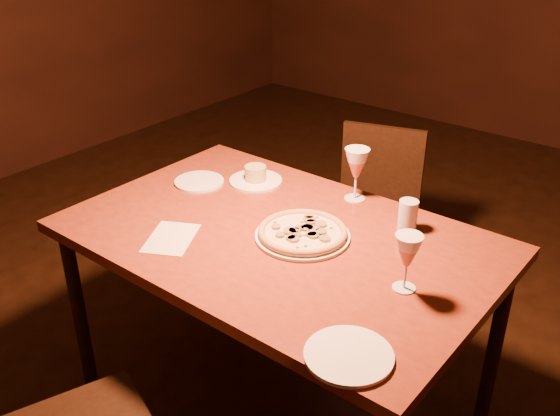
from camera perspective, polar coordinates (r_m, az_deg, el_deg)
The scene contains 10 objects.
dining_table at distance 2.11m, azimuth -0.11°, elevation -3.95°, with size 1.42×0.92×0.76m.
chair_far at distance 2.96m, azimuth 8.58°, elevation 0.27°, with size 0.49×0.49×0.81m.
pizza_plate at distance 2.05m, azimuth 2.08°, elevation -2.27°, with size 0.31×0.31×0.03m.
ramekin_saucer at distance 2.43m, azimuth -2.25°, elevation 2.86°, with size 0.21×0.21×0.07m.
wine_glass_far at distance 2.28m, azimuth 6.97°, elevation 3.06°, with size 0.09×0.09×0.20m, color #BA5F4D, non-canonical shape.
wine_glass_right at distance 1.80m, azimuth 11.50°, elevation -4.91°, with size 0.08×0.08×0.18m, color #BA5F4D, non-canonical shape.
water_tumbler at distance 2.12m, azimuth 11.61°, elevation -0.67°, with size 0.06×0.06×0.11m, color silver.
side_plate_left at distance 2.45m, azimuth -7.40°, elevation 2.41°, with size 0.19×0.19×0.01m, color white.
side_plate_near at distance 1.59m, azimuth 6.30°, elevation -13.24°, with size 0.22×0.22×0.01m, color white.
menu_card at distance 2.08m, azimuth -9.93°, elevation -2.72°, with size 0.14×0.21×0.00m, color silver.
Camera 1 is at (0.92, -1.29, 1.80)m, focal length 40.00 mm.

